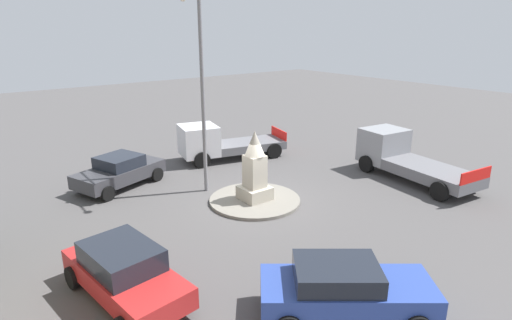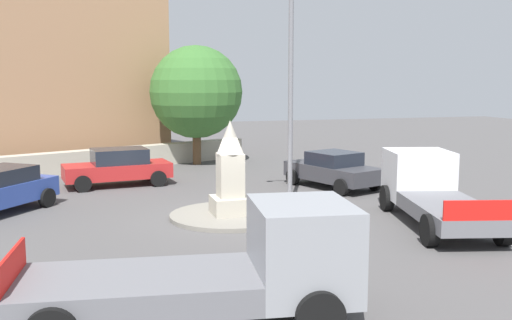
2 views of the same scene
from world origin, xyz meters
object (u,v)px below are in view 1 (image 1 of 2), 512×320
object	(u,v)px
car_dark_grey_waiting	(120,171)
car_red_near_island	(124,272)
streetlamp	(202,73)
monument	(255,169)
car_blue_parked_right	(344,289)
truck_grey_passing	(404,157)
truck_white_parked_left	(219,143)

from	to	relation	value
car_dark_grey_waiting	car_red_near_island	bearing A→B (deg)	-19.31
streetlamp	car_red_near_island	bearing A→B (deg)	-46.91
monument	car_blue_parked_right	world-z (taller)	monument
streetlamp	truck_grey_passing	size ratio (longest dim) A/B	1.43
monument	truck_white_parked_left	distance (m)	6.09
car_blue_parked_right	truck_grey_passing	world-z (taller)	truck_grey_passing
monument	truck_grey_passing	size ratio (longest dim) A/B	0.48
monument	car_blue_parked_right	distance (m)	7.55
monument	streetlamp	world-z (taller)	streetlamp
truck_grey_passing	streetlamp	bearing A→B (deg)	-116.08
truck_grey_passing	monument	bearing A→B (deg)	-103.95
streetlamp	car_dark_grey_waiting	world-z (taller)	streetlamp
streetlamp	car_red_near_island	xyz separation A→B (m)	(5.30, -5.66, -4.37)
car_red_near_island	car_dark_grey_waiting	world-z (taller)	car_red_near_island
car_dark_grey_waiting	monument	bearing A→B (deg)	36.50
car_red_near_island	monument	bearing A→B (deg)	114.42
car_blue_parked_right	truck_grey_passing	size ratio (longest dim) A/B	0.72
car_red_near_island	truck_white_parked_left	bearing A→B (deg)	135.62
car_red_near_island	truck_grey_passing	xyz separation A→B (m)	(-1.13, 14.18, 0.19)
car_blue_parked_right	truck_white_parked_left	distance (m)	13.59
car_red_near_island	truck_grey_passing	distance (m)	14.22
car_dark_grey_waiting	truck_white_parked_left	world-z (taller)	truck_white_parked_left
car_blue_parked_right	car_dark_grey_waiting	world-z (taller)	car_blue_parked_right
streetlamp	car_blue_parked_right	xyz separation A→B (m)	(9.35, -1.63, -4.39)
monument	car_dark_grey_waiting	distance (m)	6.39
streetlamp	car_blue_parked_right	bearing A→B (deg)	-9.88
truck_white_parked_left	car_dark_grey_waiting	bearing A→B (deg)	-83.60
car_blue_parked_right	truck_white_parked_left	xyz separation A→B (m)	(-12.81, 4.54, 0.19)
car_red_near_island	car_dark_grey_waiting	xyz separation A→B (m)	(-8.12, 2.84, -0.04)
car_blue_parked_right	truck_grey_passing	bearing A→B (deg)	117.07
truck_white_parked_left	truck_grey_passing	bearing A→B (deg)	36.29
car_blue_parked_right	car_red_near_island	distance (m)	5.72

